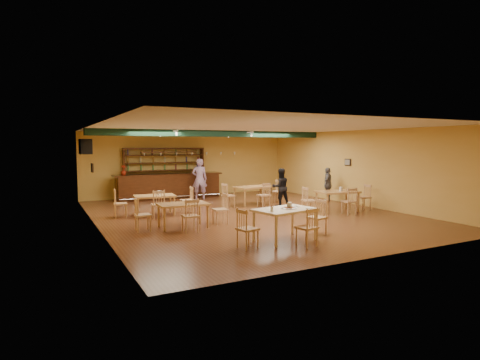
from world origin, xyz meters
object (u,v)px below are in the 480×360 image
patron_right_a (281,187)px  dining_table_c (183,215)px  bar_counter (169,186)px  patron_bar (200,179)px  dining_table_a (155,205)px  near_table (285,225)px  dining_table_d (337,201)px  dining_table_b (253,195)px

patron_right_a → dining_table_c: bearing=35.6°
bar_counter → patron_bar: 1.46m
dining_table_a → patron_right_a: (4.99, -0.22, 0.40)m
near_table → patron_bar: patron_bar is taller
near_table → patron_right_a: 5.80m
dining_table_c → near_table: near_table is taller
near_table → dining_table_d: bearing=24.0°
dining_table_a → patron_bar: 4.17m
bar_counter → dining_table_a: size_ratio=3.54×
dining_table_c → patron_right_a: 5.32m
patron_bar → dining_table_d: bearing=142.4°
dining_table_b → near_table: near_table is taller
dining_table_c → near_table: 3.22m
dining_table_a → near_table: size_ratio=0.91×
bar_counter → near_table: (0.27, -8.99, -0.16)m
dining_table_b → bar_counter: bearing=120.0°
near_table → patron_right_a: bearing=47.6°
bar_counter → dining_table_c: (-1.49, -6.30, -0.21)m
dining_table_b → patron_bar: 2.85m
bar_counter → dining_table_a: bar_counter is taller
patron_bar → dining_table_b: bearing=139.5°
dining_table_d → patron_bar: patron_bar is taller
dining_table_b → patron_right_a: bearing=-52.6°
patron_right_a → near_table: bearing=69.0°
patron_bar → dining_table_a: bearing=67.1°
near_table → patron_bar: (0.88, 8.16, 0.50)m
dining_table_d → patron_right_a: bearing=124.8°
bar_counter → patron_bar: bearing=-35.6°
dining_table_b → patron_right_a: patron_right_a is taller
dining_table_a → bar_counter: bearing=72.0°
patron_bar → patron_right_a: (2.17, -3.24, -0.16)m
dining_table_c → near_table: (1.76, -2.69, 0.05)m
dining_table_c → dining_table_b: bearing=39.5°
dining_table_d → bar_counter: bearing=131.6°
bar_counter → patron_right_a: bearing=-50.7°
dining_table_a → dining_table_d: (6.14, -2.25, 0.03)m
bar_counter → dining_table_d: bar_counter is taller
bar_counter → dining_table_b: size_ratio=3.27×
dining_table_c → patron_right_a: size_ratio=0.96×
dining_table_b → near_table: (-2.25, -5.73, 0.03)m
dining_table_c → dining_table_a: bearing=96.7°
patron_right_a → bar_counter: bearing=-40.1°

